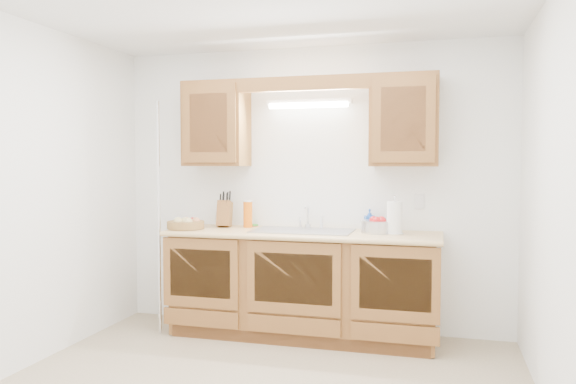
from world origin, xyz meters
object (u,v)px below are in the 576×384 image
(fruit_basket, at_px, (186,224))
(apple_bowl, at_px, (377,226))
(paper_towel, at_px, (395,218))
(knife_block, at_px, (225,213))

(fruit_basket, relative_size, apple_bowl, 1.17)
(paper_towel, relative_size, apple_bowl, 1.04)
(apple_bowl, bearing_deg, knife_block, 176.24)
(paper_towel, distance_m, apple_bowl, 0.17)
(apple_bowl, bearing_deg, paper_towel, -20.57)
(fruit_basket, bearing_deg, paper_towel, 2.92)
(knife_block, distance_m, paper_towel, 1.53)
(knife_block, bearing_deg, fruit_basket, -146.43)
(knife_block, bearing_deg, apple_bowl, -11.27)
(fruit_basket, xyz_separation_m, knife_block, (0.27, 0.24, 0.08))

